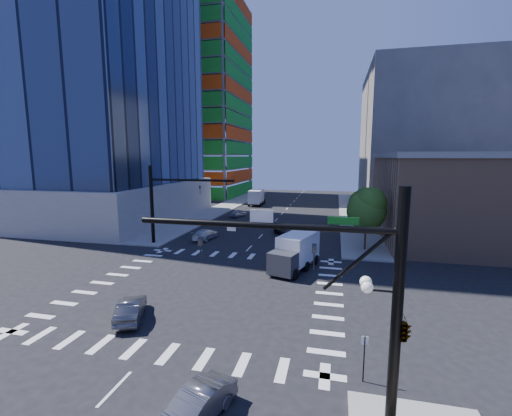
# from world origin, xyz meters

# --- Properties ---
(ground) EXTENTS (160.00, 160.00, 0.00)m
(ground) POSITION_xyz_m (0.00, 0.00, 0.00)
(ground) COLOR black
(ground) RESTS_ON ground
(road_markings) EXTENTS (20.00, 20.00, 0.01)m
(road_markings) POSITION_xyz_m (0.00, 0.00, 0.01)
(road_markings) COLOR silver
(road_markings) RESTS_ON ground
(sidewalk_ne) EXTENTS (5.00, 60.00, 0.15)m
(sidewalk_ne) POSITION_xyz_m (12.50, 40.00, 0.07)
(sidewalk_ne) COLOR gray
(sidewalk_ne) RESTS_ON ground
(sidewalk_nw) EXTENTS (5.00, 60.00, 0.15)m
(sidewalk_nw) POSITION_xyz_m (-12.50, 40.00, 0.07)
(sidewalk_nw) COLOR gray
(sidewalk_nw) RESTS_ON ground
(construction_building) EXTENTS (25.16, 34.50, 70.60)m
(construction_building) POSITION_xyz_m (-27.41, 61.93, 24.61)
(construction_building) COLOR slate
(construction_building) RESTS_ON ground
(commercial_building) EXTENTS (20.50, 22.50, 10.60)m
(commercial_building) POSITION_xyz_m (25.00, 22.00, 5.31)
(commercial_building) COLOR #A07C5D
(commercial_building) RESTS_ON ground
(bg_building_ne) EXTENTS (24.00, 30.00, 28.00)m
(bg_building_ne) POSITION_xyz_m (27.00, 55.00, 14.00)
(bg_building_ne) COLOR #625F58
(bg_building_ne) RESTS_ON ground
(signal_mast_se) EXTENTS (10.51, 2.48, 9.00)m
(signal_mast_se) POSITION_xyz_m (10.60, -11.50, 5.01)
(signal_mast_se) COLOR black
(signal_mast_se) RESTS_ON sidewalk_se
(signal_mast_nw) EXTENTS (10.20, 0.40, 9.00)m
(signal_mast_nw) POSITION_xyz_m (-10.00, 11.50, 5.49)
(signal_mast_nw) COLOR black
(signal_mast_nw) RESTS_ON sidewalk_nw
(tree_south) EXTENTS (4.16, 4.16, 6.82)m
(tree_south) POSITION_xyz_m (12.63, 13.90, 4.69)
(tree_south) COLOR #382316
(tree_south) RESTS_ON sidewalk_ne
(tree_north) EXTENTS (3.54, 3.52, 5.78)m
(tree_north) POSITION_xyz_m (12.93, 25.90, 3.99)
(tree_north) COLOR #382316
(tree_north) RESTS_ON sidewalk_ne
(no_parking_sign) EXTENTS (0.30, 0.06, 2.20)m
(no_parking_sign) POSITION_xyz_m (10.70, -9.00, 1.38)
(no_parking_sign) COLOR black
(no_parking_sign) RESTS_ON ground
(car_nb_right) EXTENTS (2.47, 4.11, 1.28)m
(car_nb_right) POSITION_xyz_m (4.24, -12.98, 0.64)
(car_nb_right) COLOR #59575D
(car_nb_right) RESTS_ON ground
(car_nb_far) EXTENTS (3.95, 5.25, 1.32)m
(car_nb_far) POSITION_xyz_m (3.00, 19.34, 0.66)
(car_nb_far) COLOR black
(car_nb_far) RESTS_ON ground
(car_sb_near) EXTENTS (2.41, 4.62, 1.28)m
(car_sb_near) POSITION_xyz_m (-6.30, 14.95, 0.64)
(car_sb_near) COLOR white
(car_sb_near) RESTS_ON ground
(car_sb_mid) EXTENTS (2.60, 4.03, 1.28)m
(car_sb_mid) POSITION_xyz_m (-6.81, 31.30, 0.64)
(car_sb_mid) COLOR #BABEC3
(car_sb_mid) RESTS_ON ground
(car_sb_cross) EXTENTS (2.89, 4.28, 1.33)m
(car_sb_cross) POSITION_xyz_m (-3.08, -6.01, 0.67)
(car_sb_cross) COLOR #444448
(car_sb_cross) RESTS_ON ground
(box_truck_near) EXTENTS (4.19, 6.46, 3.13)m
(box_truck_near) POSITION_xyz_m (5.74, 5.85, 1.39)
(box_truck_near) COLOR black
(box_truck_near) RESTS_ON ground
(box_truck_far) EXTENTS (2.84, 6.30, 3.27)m
(box_truck_far) POSITION_xyz_m (-6.94, 46.00, 1.45)
(box_truck_far) COLOR black
(box_truck_far) RESTS_ON ground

